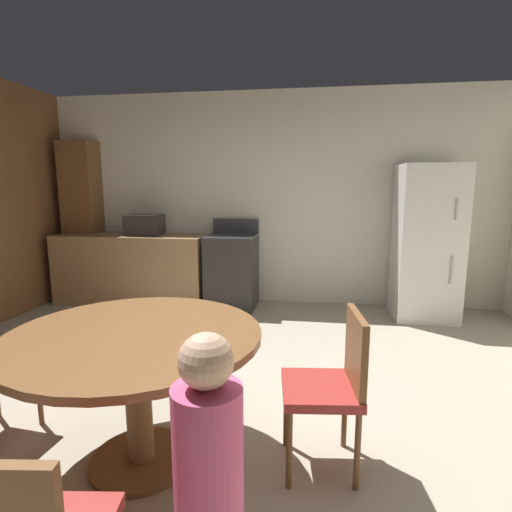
{
  "coord_description": "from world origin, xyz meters",
  "views": [
    {
      "loc": [
        0.58,
        -2.29,
        1.51
      ],
      "look_at": [
        0.1,
        0.93,
        0.95
      ],
      "focal_mm": 28.0,
      "sensor_mm": 36.0,
      "label": 1
    }
  ],
  "objects": [
    {
      "name": "ground_plane",
      "position": [
        0.0,
        0.0,
        0.0
      ],
      "size": [
        14.0,
        14.0,
        0.0
      ],
      "primitive_type": "plane",
      "color": "#A89E89"
    },
    {
      "name": "wall_back",
      "position": [
        0.0,
        2.93,
        1.35
      ],
      "size": [
        6.11,
        0.12,
        2.7
      ],
      "primitive_type": "cube",
      "color": "silver",
      "rests_on": "ground"
    },
    {
      "name": "kitchen_counter",
      "position": [
        -1.78,
        2.53,
        0.45
      ],
      "size": [
        1.95,
        0.6,
        0.9
      ],
      "primitive_type": "cube",
      "color": "#9E754C",
      "rests_on": "ground"
    },
    {
      "name": "pantry_column",
      "position": [
        -2.54,
        2.71,
        1.05
      ],
      "size": [
        0.44,
        0.36,
        2.1
      ],
      "primitive_type": "cube",
      "color": "brown",
      "rests_on": "ground"
    },
    {
      "name": "oven_range",
      "position": [
        -0.45,
        2.53,
        0.47
      ],
      "size": [
        0.6,
        0.6,
        1.1
      ],
      "color": "#2D2B28",
      "rests_on": "ground"
    },
    {
      "name": "refrigerator",
      "position": [
        1.84,
        2.48,
        0.88
      ],
      "size": [
        0.68,
        0.68,
        1.76
      ],
      "color": "white",
      "rests_on": "ground"
    },
    {
      "name": "microwave",
      "position": [
        -1.59,
        2.53,
        1.03
      ],
      "size": [
        0.44,
        0.32,
        0.26
      ],
      "primitive_type": "cube",
      "color": "#2D2B28",
      "rests_on": "kitchen_counter"
    },
    {
      "name": "dining_table",
      "position": [
        -0.35,
        -0.41,
        0.61
      ],
      "size": [
        1.34,
        1.34,
        0.76
      ],
      "color": "brown",
      "rests_on": "ground"
    },
    {
      "name": "chair_east",
      "position": [
        0.69,
        -0.29,
        0.5
      ],
      "size": [
        0.44,
        0.44,
        0.87
      ],
      "rotation": [
        0.0,
        0.0,
        3.26
      ],
      "color": "brown",
      "rests_on": "ground"
    },
    {
      "name": "person_child",
      "position": [
        0.27,
        -1.22,
        0.58
      ],
      "size": [
        0.31,
        0.31,
        1.09
      ],
      "rotation": [
        0.0,
        0.0,
        8.51
      ],
      "color": "#3D4C84",
      "rests_on": "ground"
    }
  ]
}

